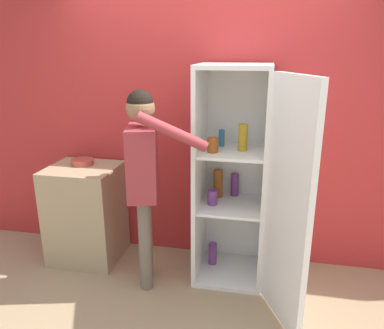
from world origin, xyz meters
TOP-DOWN VIEW (x-y plane):
  - ground_plane at (0.00, 0.00)m, footprint 12.00×12.00m
  - wall_back at (0.00, 0.98)m, footprint 7.00×0.06m
  - refrigerator at (0.41, 0.56)m, footprint 0.87×1.13m
  - person at (-0.37, 0.34)m, footprint 0.71×0.52m
  - counter at (-1.07, 0.64)m, footprint 0.63×0.57m
  - bowl at (-1.10, 0.72)m, footprint 0.21×0.21m

SIDE VIEW (x-z plane):
  - ground_plane at x=0.00m, z-range 0.00..0.00m
  - counter at x=-1.07m, z-range 0.00..0.92m
  - refrigerator at x=0.41m, z-range 0.00..1.84m
  - bowl at x=-1.10m, z-range 0.92..0.97m
  - person at x=-0.37m, z-range 0.24..1.91m
  - wall_back at x=0.00m, z-range 0.00..2.55m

